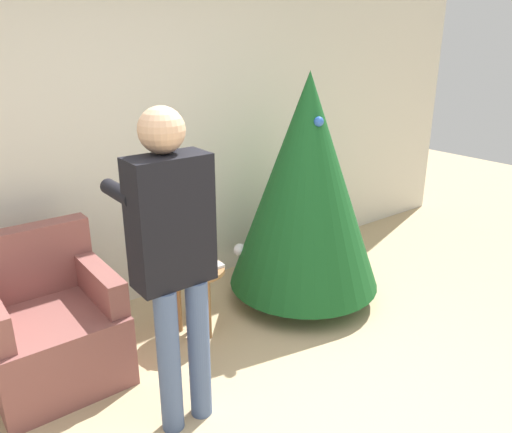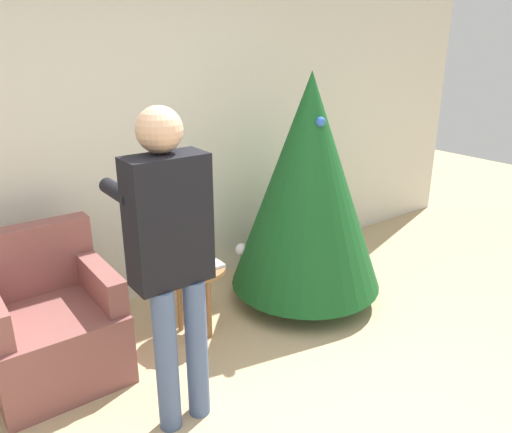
# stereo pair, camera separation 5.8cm
# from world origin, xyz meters

# --- Properties ---
(wall_back) EXTENTS (8.00, 0.06, 2.70)m
(wall_back) POSITION_xyz_m (0.00, 2.23, 1.35)
(wall_back) COLOR beige
(wall_back) RESTS_ON ground_plane
(christmas_tree) EXTENTS (1.18, 1.18, 1.80)m
(christmas_tree) POSITION_xyz_m (1.21, 1.39, 0.97)
(christmas_tree) COLOR brown
(christmas_tree) RESTS_ON ground_plane
(armchair) EXTENTS (0.75, 0.75, 0.91)m
(armchair) POSITION_xyz_m (-0.70, 1.61, 0.33)
(armchair) COLOR brown
(armchair) RESTS_ON ground_plane
(person_standing) EXTENTS (0.42, 0.57, 1.72)m
(person_standing) POSITION_xyz_m (-0.24, 0.81, 1.03)
(person_standing) COLOR #475B84
(person_standing) RESTS_ON ground_plane
(side_stool) EXTENTS (0.39, 0.39, 0.49)m
(side_stool) POSITION_xyz_m (0.29, 1.50, 0.41)
(side_stool) COLOR olive
(side_stool) RESTS_ON ground_plane
(laptop) EXTENTS (0.34, 0.21, 0.02)m
(laptop) POSITION_xyz_m (0.29, 1.50, 0.50)
(laptop) COLOR silver
(laptop) RESTS_ON side_stool
(book) EXTENTS (0.16, 0.12, 0.02)m
(book) POSITION_xyz_m (0.29, 1.50, 0.52)
(book) COLOR orange
(book) RESTS_ON laptop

